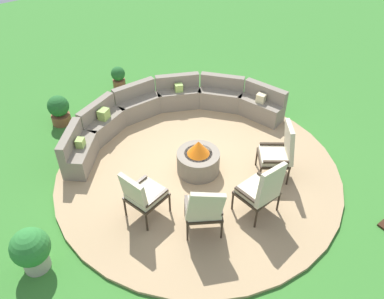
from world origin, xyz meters
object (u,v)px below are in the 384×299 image
at_px(lounge_chair_front_right, 204,208).
at_px(lounge_chair_back_right, 280,151).
at_px(lounge_chair_back_left, 262,189).
at_px(fire_pit, 198,159).
at_px(curved_stone_bench, 166,111).
at_px(potted_plant_2, 119,78).
at_px(potted_plant_1, 31,250).
at_px(lounge_chair_front_left, 142,194).
at_px(potted_plant_0, 59,109).

bearing_deg(lounge_chair_front_right, lounge_chair_back_right, 39.26).
bearing_deg(lounge_chair_back_left, fire_pit, 92.76).
bearing_deg(curved_stone_bench, potted_plant_2, 94.14).
xyz_separation_m(lounge_chair_back_right, potted_plant_1, (-4.40, 0.79, -0.22)).
relative_size(lounge_chair_front_left, lounge_chair_back_right, 0.88).
xyz_separation_m(potted_plant_0, potted_plant_2, (1.74, 0.44, -0.01)).
xyz_separation_m(lounge_chair_front_left, potted_plant_0, (-0.03, 3.56, -0.23)).
relative_size(curved_stone_bench, potted_plant_1, 6.21).
relative_size(lounge_chair_front_left, potted_plant_2, 1.52).
distance_m(lounge_chair_front_left, lounge_chair_front_right, 1.06).
xyz_separation_m(lounge_chair_front_right, potted_plant_0, (-0.64, 4.42, -0.24)).
distance_m(fire_pit, potted_plant_0, 3.51).
distance_m(lounge_chair_front_left, potted_plant_1, 1.84).
bearing_deg(lounge_chair_back_left, curved_stone_bench, 81.79).
relative_size(curved_stone_bench, lounge_chair_front_right, 4.48).
bearing_deg(fire_pit, potted_plant_2, 85.81).
relative_size(fire_pit, lounge_chair_front_right, 0.77).
distance_m(curved_stone_bench, lounge_chair_front_left, 2.78).
xyz_separation_m(curved_stone_bench, lounge_chair_front_left, (-1.85, -2.07, 0.23)).
distance_m(lounge_chair_back_left, potted_plant_0, 4.96).
distance_m(fire_pit, potted_plant_1, 3.28).
height_order(lounge_chair_back_left, potted_plant_1, lounge_chair_back_left).
distance_m(fire_pit, curved_stone_bench, 1.75).
xyz_separation_m(potted_plant_0, potted_plant_1, (-1.80, -3.39, 0.05)).
bearing_deg(curved_stone_bench, fire_pit, -103.42).
bearing_deg(potted_plant_0, fire_pit, -65.19).
distance_m(curved_stone_bench, lounge_chair_back_right, 2.80).
distance_m(curved_stone_bench, potted_plant_0, 2.40).
bearing_deg(potted_plant_2, lounge_chair_back_left, -90.95).
bearing_deg(lounge_chair_back_left, potted_plant_1, 155.41).
relative_size(lounge_chair_front_right, lounge_chair_back_right, 0.92).
distance_m(lounge_chair_back_right, potted_plant_0, 4.93).
distance_m(fire_pit, lounge_chair_front_left, 1.51).
bearing_deg(potted_plant_1, potted_plant_0, 62.04).
height_order(lounge_chair_back_right, potted_plant_1, lounge_chair_back_right).
height_order(lounge_chair_front_right, potted_plant_1, lounge_chair_front_right).
relative_size(curved_stone_bench, lounge_chair_back_right, 4.14).
height_order(fire_pit, lounge_chair_front_left, lounge_chair_front_left).
bearing_deg(lounge_chair_front_left, potted_plant_0, 166.87).
height_order(fire_pit, lounge_chair_back_right, lounge_chair_back_right).
xyz_separation_m(fire_pit, potted_plant_2, (0.27, 3.63, 0.03)).
distance_m(lounge_chair_back_left, potted_plant_1, 3.69).
height_order(lounge_chair_back_right, potted_plant_0, lounge_chair_back_right).
xyz_separation_m(lounge_chair_front_right, lounge_chair_back_left, (1.02, -0.26, 0.02)).
bearing_deg(lounge_chair_front_right, curved_stone_bench, 99.24).
distance_m(fire_pit, lounge_chair_front_right, 1.51).
height_order(lounge_chair_front_right, potted_plant_2, lounge_chair_front_right).
bearing_deg(curved_stone_bench, lounge_chair_back_right, -74.97).
bearing_deg(lounge_chair_back_right, potted_plant_1, 117.54).
bearing_deg(lounge_chair_back_left, lounge_chair_front_right, 161.70).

